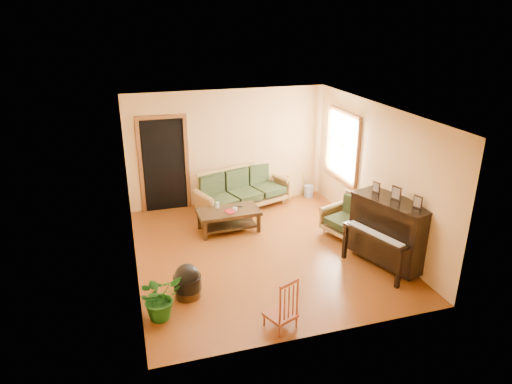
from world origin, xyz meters
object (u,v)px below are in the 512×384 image
object	(u,v)px
armchair	(345,217)
footstool	(188,285)
piano	(390,233)
red_chair	(281,302)
coffee_table	(229,220)
ceramic_crock	(309,191)
potted_plant	(160,297)
sofa	(244,190)

from	to	relation	value
armchair	footstool	size ratio (longest dim) A/B	1.88
piano	red_chair	xyz separation A→B (m)	(-2.36, -1.08, -0.21)
coffee_table	ceramic_crock	size ratio (longest dim) A/B	4.39
coffee_table	ceramic_crock	world-z (taller)	coffee_table
potted_plant	sofa	bearing A→B (deg)	57.81
footstool	ceramic_crock	bearing A→B (deg)	44.14
sofa	red_chair	world-z (taller)	sofa
coffee_table	armchair	bearing A→B (deg)	-22.53
coffee_table	red_chair	xyz separation A→B (m)	(-0.02, -3.18, 0.18)
sofa	ceramic_crock	world-z (taller)	sofa
coffee_table	sofa	bearing A→B (deg)	59.33
coffee_table	armchair	xyz separation A→B (m)	(2.14, -0.89, 0.18)
ceramic_crock	sofa	bearing A→B (deg)	-171.39
coffee_table	armchair	world-z (taller)	armchair
sofa	coffee_table	distance (m)	1.18
armchair	footstool	bearing A→B (deg)	-179.30
sofa	red_chair	distance (m)	4.22
footstool	potted_plant	world-z (taller)	potted_plant
coffee_table	potted_plant	xyz separation A→B (m)	(-1.60, -2.48, 0.12)
sofa	piano	xyz separation A→B (m)	(1.75, -3.09, 0.15)
armchair	coffee_table	bearing A→B (deg)	138.37
sofa	footstool	distance (m)	3.53
piano	footstool	size ratio (longest dim) A/B	3.20
sofa	potted_plant	bearing A→B (deg)	-140.88
coffee_table	ceramic_crock	xyz separation A→B (m)	(2.27, 1.25, -0.08)
armchair	piano	xyz separation A→B (m)	(0.20, -1.21, 0.20)
potted_plant	ceramic_crock	bearing A→B (deg)	43.96
footstool	red_chair	bearing A→B (deg)	-44.76
piano	footstool	xyz separation A→B (m)	(-3.49, 0.03, -0.40)
piano	red_chair	bearing A→B (deg)	-173.95
red_chair	ceramic_crock	xyz separation A→B (m)	(2.30, 4.43, -0.26)
footstool	coffee_table	bearing A→B (deg)	60.98
ceramic_crock	red_chair	bearing A→B (deg)	-117.39
ceramic_crock	potted_plant	bearing A→B (deg)	-136.04
armchair	potted_plant	xyz separation A→B (m)	(-3.73, -1.60, -0.06)
sofa	armchair	size ratio (longest dim) A/B	2.62
footstool	ceramic_crock	size ratio (longest dim) A/B	1.53
piano	footstool	world-z (taller)	piano
sofa	armchair	distance (m)	2.43
red_chair	potted_plant	bearing A→B (deg)	132.90
coffee_table	potted_plant	size ratio (longest dim) A/B	1.79
footstool	red_chair	distance (m)	1.59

